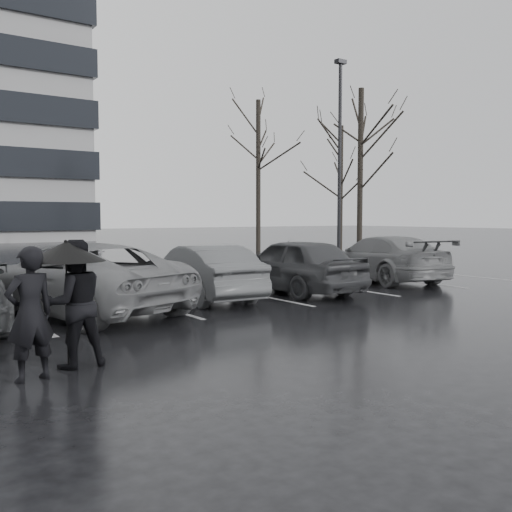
{
  "coord_description": "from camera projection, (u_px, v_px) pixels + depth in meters",
  "views": [
    {
      "loc": [
        -7.58,
        -9.52,
        2.0
      ],
      "look_at": [
        -0.27,
        1.0,
        1.1
      ],
      "focal_mm": 40.0,
      "sensor_mm": 36.0,
      "label": 1
    }
  ],
  "objects": [
    {
      "name": "ground",
      "position": [
        293.0,
        309.0,
        12.25
      ],
      "size": [
        160.0,
        160.0,
        0.0
      ],
      "primitive_type": "plane",
      "color": "black",
      "rests_on": "ground"
    },
    {
      "name": "car_main",
      "position": [
        294.0,
        265.0,
        14.84
      ],
      "size": [
        1.8,
        4.29,
        1.45
      ],
      "primitive_type": "imported",
      "rotation": [
        0.0,
        0.0,
        3.16
      ],
      "color": "black",
      "rests_on": "ground"
    },
    {
      "name": "car_west_a",
      "position": [
        203.0,
        272.0,
        13.64
      ],
      "size": [
        1.61,
        4.05,
        1.31
      ],
      "primitive_type": "imported",
      "rotation": [
        0.0,
        0.0,
        3.08
      ],
      "color": "#303033",
      "rests_on": "ground"
    },
    {
      "name": "car_west_b",
      "position": [
        77.0,
        278.0,
        11.67
      ],
      "size": [
        3.88,
        5.72,
        1.46
      ],
      "primitive_type": "imported",
      "rotation": [
        0.0,
        0.0,
        3.45
      ],
      "color": "#4F4F51",
      "rests_on": "ground"
    },
    {
      "name": "car_east",
      "position": [
        381.0,
        259.0,
        17.47
      ],
      "size": [
        2.72,
        5.06,
        1.39
      ],
      "primitive_type": "imported",
      "rotation": [
        0.0,
        0.0,
        2.97
      ],
      "color": "#4F4F51",
      "rests_on": "ground"
    },
    {
      "name": "pedestrian_left",
      "position": [
        30.0,
        314.0,
        6.86
      ],
      "size": [
        0.66,
        0.5,
        1.64
      ],
      "primitive_type": "imported",
      "rotation": [
        0.0,
        0.0,
        3.34
      ],
      "color": "black",
      "rests_on": "ground"
    },
    {
      "name": "pedestrian_right",
      "position": [
        74.0,
        304.0,
        7.5
      ],
      "size": [
        0.82,
        0.64,
        1.69
      ],
      "primitive_type": "imported",
      "rotation": [
        0.0,
        0.0,
        3.14
      ],
      "color": "black",
      "rests_on": "ground"
    },
    {
      "name": "umbrella",
      "position": [
        66.0,
        252.0,
        7.3
      ],
      "size": [
        1.0,
        1.0,
        1.69
      ],
      "color": "black",
      "rests_on": "ground"
    },
    {
      "name": "lamp_post",
      "position": [
        339.0,
        171.0,
        24.15
      ],
      "size": [
        0.47,
        0.47,
        8.53
      ],
      "rotation": [
        0.0,
        0.0,
        -0.08
      ],
      "color": "gray",
      "rests_on": "ground"
    },
    {
      "name": "stall_stripes",
      "position": [
        203.0,
        298.0,
        13.84
      ],
      "size": [
        19.72,
        5.0,
        0.0
      ],
      "color": "#969699",
      "rests_on": "ground"
    },
    {
      "name": "tree_east",
      "position": [
        360.0,
        174.0,
        26.99
      ],
      "size": [
        0.26,
        0.26,
        8.0
      ],
      "primitive_type": "cylinder",
      "color": "black",
      "rests_on": "ground"
    },
    {
      "name": "tree_ne",
      "position": [
        341.0,
        189.0,
        31.73
      ],
      "size": [
        0.26,
        0.26,
        7.0
      ],
      "primitive_type": "cylinder",
      "color": "black",
      "rests_on": "ground"
    },
    {
      "name": "tree_north",
      "position": [
        258.0,
        176.0,
        32.14
      ],
      "size": [
        0.26,
        0.26,
        8.5
      ],
      "primitive_type": "cylinder",
      "color": "black",
      "rests_on": "ground"
    }
  ]
}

